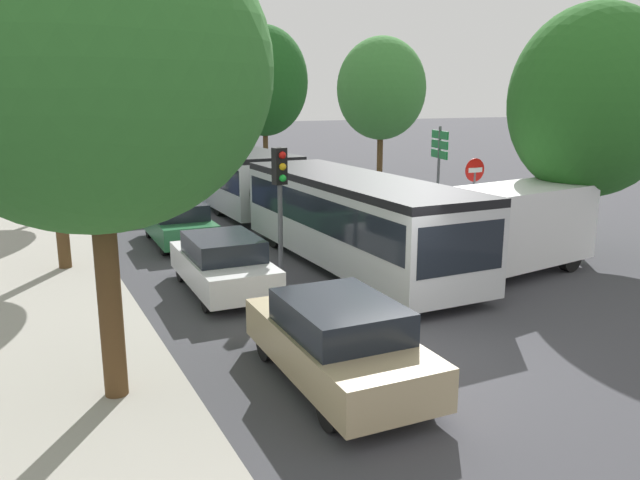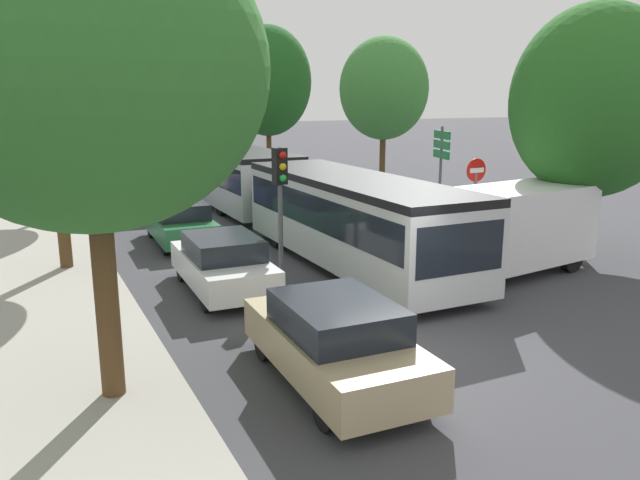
% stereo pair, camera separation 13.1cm
% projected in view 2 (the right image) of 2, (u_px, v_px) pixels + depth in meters
% --- Properties ---
extents(ground_plane, '(200.00, 200.00, 0.00)m').
position_uv_depth(ground_plane, '(419.00, 355.00, 11.42)').
color(ground_plane, '#3D3D42').
extents(kerb_strip_left, '(3.20, 51.31, 0.14)m').
position_uv_depth(kerb_strip_left, '(33.00, 204.00, 27.00)').
color(kerb_strip_left, '#9E998E').
rests_on(kerb_strip_left, ground).
extents(articulated_bus, '(2.72, 16.87, 2.50)m').
position_uv_depth(articulated_bus, '(300.00, 196.00, 20.28)').
color(articulated_bus, silver).
rests_on(articulated_bus, ground).
extents(city_bus_rear, '(2.60, 11.01, 2.36)m').
position_uv_depth(city_bus_rear, '(78.00, 141.00, 46.46)').
color(city_bus_rear, silver).
rests_on(city_bus_rear, ground).
extents(queued_car_tan, '(1.90, 4.22, 1.44)m').
position_uv_depth(queued_car_tan, '(335.00, 341.00, 10.16)').
color(queued_car_tan, tan).
rests_on(queued_car_tan, ground).
extents(queued_car_white, '(1.84, 4.07, 1.39)m').
position_uv_depth(queued_car_white, '(223.00, 263.00, 14.97)').
color(queued_car_white, white).
rests_on(queued_car_white, ground).
extents(queued_car_green, '(1.81, 4.00, 1.37)m').
position_uv_depth(queued_car_green, '(180.00, 222.00, 19.85)').
color(queued_car_green, '#236638').
rests_on(queued_car_green, ground).
extents(queued_car_navy, '(1.96, 4.34, 1.49)m').
position_uv_depth(queued_car_navy, '(137.00, 196.00, 24.82)').
color(queued_car_navy, navy).
rests_on(queued_car_navy, ground).
extents(queued_car_silver, '(1.78, 3.94, 1.35)m').
position_uv_depth(queued_car_silver, '(117.00, 181.00, 29.47)').
color(queued_car_silver, '#B7BABF').
rests_on(queued_car_silver, ground).
extents(queued_car_red, '(2.03, 4.48, 1.54)m').
position_uv_depth(queued_car_red, '(103.00, 167.00, 34.36)').
color(queued_car_red, '#B21E19').
rests_on(queued_car_red, ground).
extents(white_van, '(5.22, 2.60, 2.31)m').
position_uv_depth(white_van, '(513.00, 228.00, 16.43)').
color(white_van, white).
rests_on(white_van, ground).
extents(traffic_light, '(0.35, 0.38, 3.40)m').
position_uv_depth(traffic_light, '(280.00, 185.00, 15.36)').
color(traffic_light, '#56595E').
rests_on(traffic_light, ground).
extents(no_entry_sign, '(0.70, 0.08, 2.82)m').
position_uv_depth(no_entry_sign, '(475.00, 190.00, 18.71)').
color(no_entry_sign, '#56595E').
rests_on(no_entry_sign, ground).
extents(direction_sign_post, '(0.42, 1.37, 3.60)m').
position_uv_depth(direction_sign_post, '(441.00, 156.00, 21.99)').
color(direction_sign_post, '#56595E').
rests_on(direction_sign_post, ground).
extents(tree_left_near, '(5.02, 5.02, 7.30)m').
position_uv_depth(tree_left_near, '(90.00, 77.00, 8.63)').
color(tree_left_near, '#51381E').
rests_on(tree_left_near, ground).
extents(tree_left_mid, '(3.80, 3.80, 6.88)m').
position_uv_depth(tree_left_mid, '(50.00, 87.00, 15.72)').
color(tree_left_mid, '#51381E').
rests_on(tree_left_mid, ground).
extents(tree_left_far, '(3.89, 3.89, 7.40)m').
position_uv_depth(tree_left_far, '(51.00, 88.00, 23.00)').
color(tree_left_far, '#51381E').
rests_on(tree_left_far, ground).
extents(tree_left_distant, '(3.92, 3.92, 7.16)m').
position_uv_depth(tree_left_distant, '(27.00, 96.00, 30.77)').
color(tree_left_distant, '#51381E').
rests_on(tree_left_distant, ground).
extents(tree_right_near, '(4.58, 4.58, 7.14)m').
position_uv_depth(tree_right_near, '(594.00, 102.00, 17.21)').
color(tree_right_near, '#51381E').
rests_on(tree_right_near, ground).
extents(tree_right_mid, '(3.80, 3.80, 7.11)m').
position_uv_depth(tree_right_mid, '(383.00, 91.00, 26.56)').
color(tree_right_mid, '#51381E').
rests_on(tree_right_mid, ground).
extents(tree_right_far, '(5.12, 5.12, 8.67)m').
position_uv_depth(tree_right_far, '(268.00, 81.00, 36.55)').
color(tree_right_far, '#51381E').
rests_on(tree_right_far, ground).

